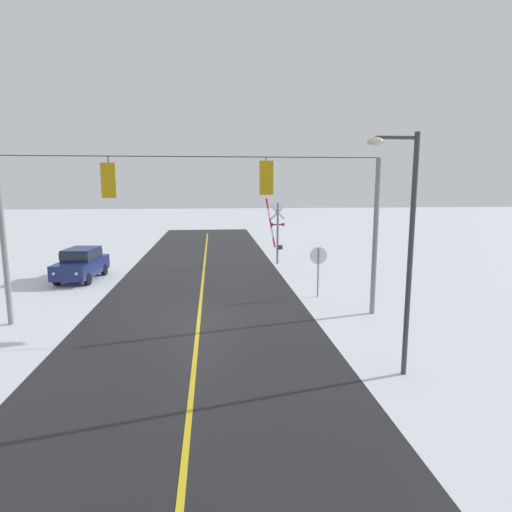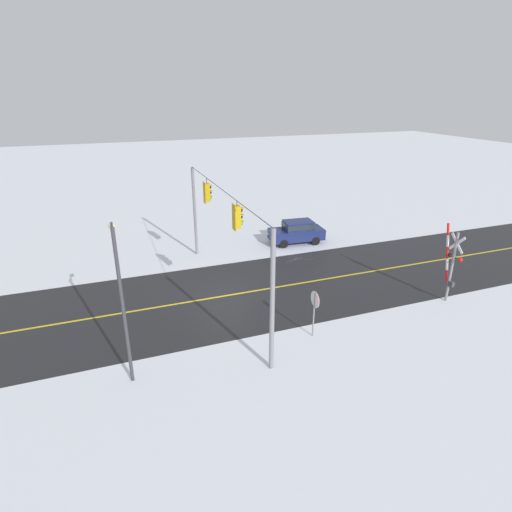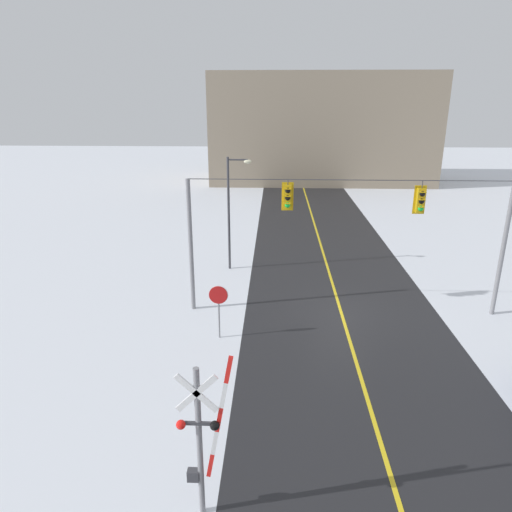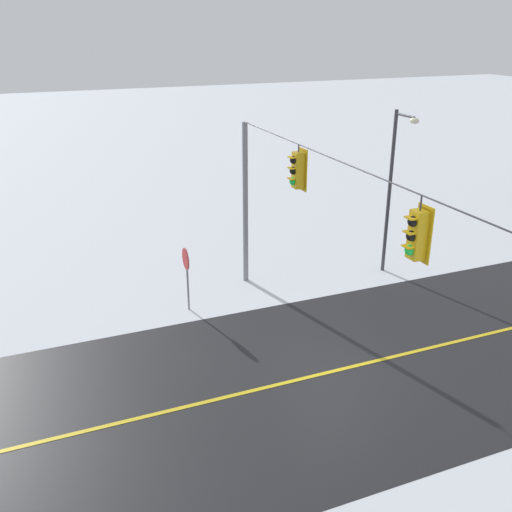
# 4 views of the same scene
# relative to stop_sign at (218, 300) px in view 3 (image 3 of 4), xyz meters

# --- Properties ---
(ground_plane) EXTENTS (160.00, 160.00, 0.00)m
(ground_plane) POSITION_rel_stop_sign_xyz_m (5.43, 2.82, -1.71)
(ground_plane) COLOR silver
(road_asphalt) EXTENTS (9.00, 80.00, 0.01)m
(road_asphalt) POSITION_rel_stop_sign_xyz_m (5.43, 8.82, -1.71)
(road_asphalt) COLOR black
(road_asphalt) RESTS_ON ground
(lane_centre_line) EXTENTS (0.14, 72.00, 0.01)m
(lane_centre_line) POSITION_rel_stop_sign_xyz_m (5.43, 8.82, -1.70)
(lane_centre_line) COLOR gold
(lane_centre_line) RESTS_ON ground
(signal_span) EXTENTS (14.20, 0.47, 6.22)m
(signal_span) POSITION_rel_stop_sign_xyz_m (5.53, 2.81, 2.36)
(signal_span) COLOR gray
(signal_span) RESTS_ON ground
(stop_sign) EXTENTS (0.80, 0.09, 2.35)m
(stop_sign) POSITION_rel_stop_sign_xyz_m (0.00, 0.00, 0.00)
(stop_sign) COLOR gray
(stop_sign) RESTS_ON ground
(railroad_crossing) EXTENTS (1.30, 0.31, 4.31)m
(railroad_crossing) POSITION_rel_stop_sign_xyz_m (0.66, -8.65, 0.53)
(railroad_crossing) COLOR gray
(railroad_crossing) RESTS_ON ground
(streetlamp_near) EXTENTS (1.39, 0.28, 6.50)m
(streetlamp_near) POSITION_rel_stop_sign_xyz_m (-0.16, 8.41, 2.20)
(streetlamp_near) COLOR #38383D
(streetlamp_near) RESTS_ON ground
(building_distant) EXTENTS (25.69, 10.91, 12.39)m
(building_distant) POSITION_rel_stop_sign_xyz_m (7.58, 40.19, 4.48)
(building_distant) COLOR gray
(building_distant) RESTS_ON ground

